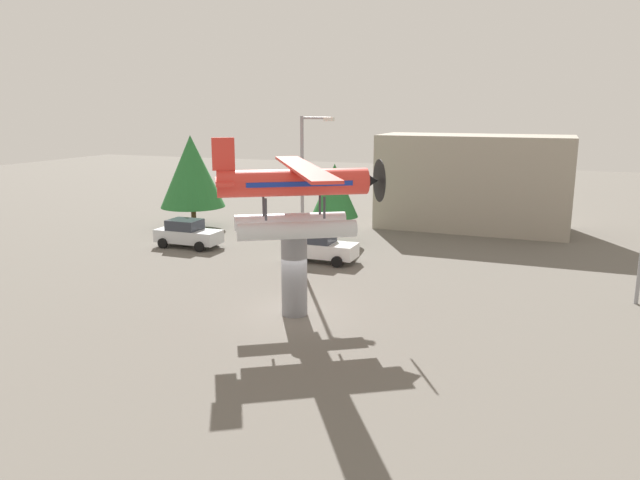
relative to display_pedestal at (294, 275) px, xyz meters
name	(u,v)px	position (x,y,z in m)	size (l,w,h in m)	color
ground_plane	(295,314)	(0.00, 0.00, -1.77)	(140.00, 140.00, 0.00)	#605B54
display_pedestal	(294,275)	(0.00, 0.00, 0.00)	(1.10, 1.10, 3.54)	slate
floatplane_monument	(297,194)	(0.11, 0.07, 3.44)	(7.00, 9.40, 4.00)	silver
car_near_silver	(188,233)	(-11.46, 9.17, -0.89)	(4.20, 2.02, 1.76)	silver
car_mid_white	(319,246)	(-2.32, 8.81, -0.89)	(4.20, 2.02, 1.76)	white
streetlight_primary	(306,184)	(-2.20, 6.53, 3.01)	(1.84, 0.28, 8.28)	gray
storefront_building	(473,182)	(4.54, 22.00, 1.63)	(13.46, 5.65, 6.79)	#9E9384
tree_west	(192,171)	(-14.58, 14.66, 2.41)	(4.68, 4.68, 6.78)	brown
tree_east	(335,191)	(-3.19, 13.75, 1.68)	(3.09, 3.09, 5.18)	brown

